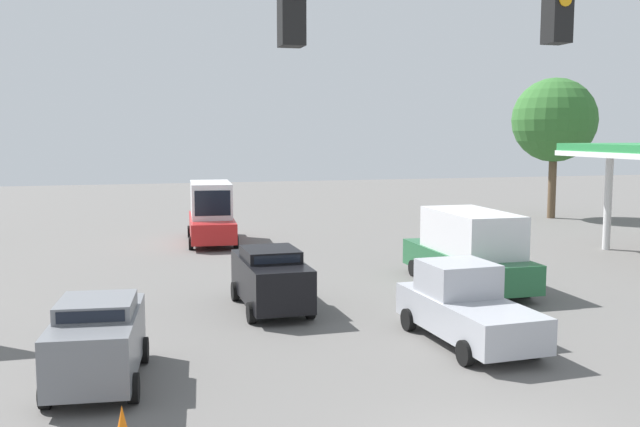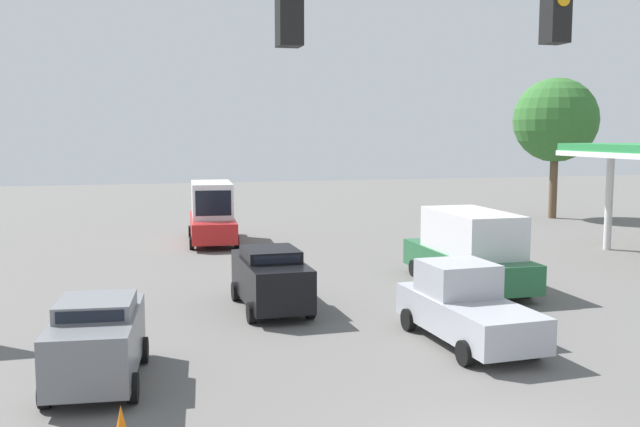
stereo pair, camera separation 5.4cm
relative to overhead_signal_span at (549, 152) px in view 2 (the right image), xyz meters
The scene contains 11 objects.
overhead_signal_span is the anchor object (origin of this frame).
sedan_black_withflow_mid 13.45m from the overhead_signal_span, 81.85° to the right, with size 2.08×4.60×1.98m.
pickup_truck_silver_crossing_near 9.24m from the overhead_signal_span, 108.52° to the right, with size 2.37×5.11×2.12m.
box_truck_red_withflow_deep 27.56m from the overhead_signal_span, 85.76° to the right, with size 2.71×6.47×3.09m.
sedan_grey_parked_shoulder 10.70m from the overhead_signal_span, 45.25° to the right, with size 2.31×4.25×1.96m.
box_truck_green_oncoming_far 15.66m from the overhead_signal_span, 112.70° to the right, with size 2.62×6.83×2.82m.
traffic_cone_nearest 8.82m from the overhead_signal_span, 29.02° to the right, with size 0.31×0.31×0.73m, color orange.
traffic_cone_second 10.39m from the overhead_signal_span, 46.12° to the right, with size 0.31×0.31×0.73m, color orange.
traffic_cone_third 12.86m from the overhead_signal_span, 56.51° to the right, with size 0.31×0.31×0.73m, color orange.
traffic_cone_fourth 15.21m from the overhead_signal_span, 63.23° to the right, with size 0.31×0.31×0.73m, color orange.
tree_horizon_right 38.05m from the overhead_signal_span, 123.33° to the right, with size 5.47×5.47×9.18m.
Camera 2 is at (6.11, 10.41, 5.67)m, focal length 40.00 mm.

